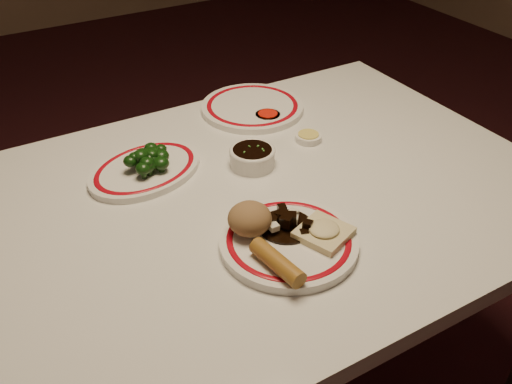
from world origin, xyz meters
The scene contains 12 objects.
dining_table centered at (0.00, 0.00, 0.66)m, with size 1.20×0.90×0.75m.
main_plate centered at (-0.07, -0.18, 0.76)m, with size 0.27×0.27×0.02m.
rice_mound centered at (-0.12, -0.12, 0.80)m, with size 0.08×0.08×0.06m, color olive.
spring_roll centered at (-0.13, -0.24, 0.78)m, with size 0.03×0.03×0.12m, color #9C6B26.
fried_wonton centered at (-0.01, -0.20, 0.78)m, with size 0.12×0.12×0.02m.
stirfry_heap centered at (-0.06, -0.15, 0.78)m, with size 0.10×0.10×0.03m.
broccoli_plate centered at (-0.21, 0.19, 0.76)m, with size 0.31×0.29×0.02m.
broccoli_pile centered at (-0.20, 0.18, 0.79)m, with size 0.11×0.10×0.05m.
soy_bowl centered at (0.01, 0.10, 0.77)m, with size 0.10×0.10×0.04m.
sweet_sour_dish centered at (0.15, 0.27, 0.76)m, with size 0.06×0.06×0.02m.
mustard_dish centered at (0.18, 0.13, 0.76)m, with size 0.06×0.06×0.02m.
far_plate centered at (0.14, 0.33, 0.76)m, with size 0.29×0.29×0.02m.
Camera 1 is at (-0.53, -0.84, 1.45)m, focal length 40.00 mm.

